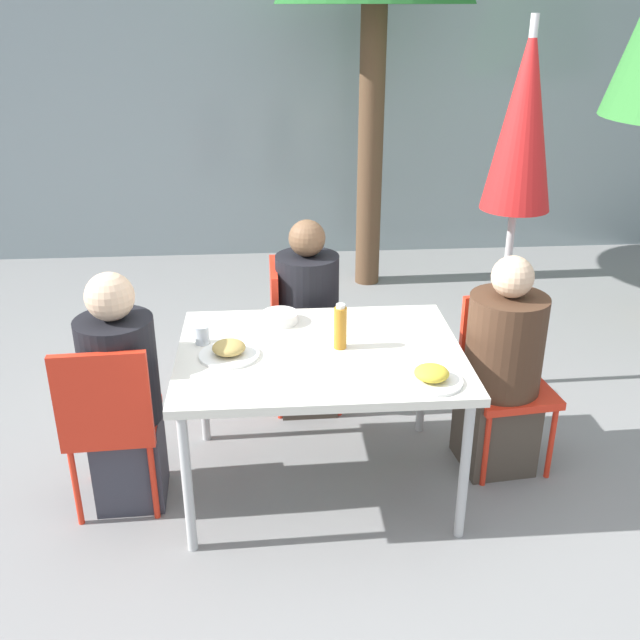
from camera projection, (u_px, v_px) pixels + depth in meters
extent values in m
plane|color=gray|center=(320.00, 482.00, 3.53)|extent=(24.00, 24.00, 0.00)
cube|color=#89999E|center=(288.00, 87.00, 6.30)|extent=(10.00, 0.20, 3.00)
cube|color=silver|center=(320.00, 354.00, 3.25)|extent=(1.29, 0.98, 0.04)
cylinder|color=#B7B7B7|center=(187.00, 483.00, 2.96)|extent=(0.04, 0.04, 0.69)
cylinder|color=#B7B7B7|center=(464.00, 471.00, 3.04)|extent=(0.04, 0.04, 0.69)
cylinder|color=#B7B7B7|center=(203.00, 383.00, 3.75)|extent=(0.04, 0.04, 0.69)
cylinder|color=#B7B7B7|center=(423.00, 375.00, 3.83)|extent=(0.04, 0.04, 0.69)
cube|color=red|center=(115.00, 422.00, 3.26)|extent=(0.42, 0.42, 0.04)
cube|color=red|center=(102.00, 398.00, 3.00)|extent=(0.40, 0.06, 0.42)
cylinder|color=red|center=(89.00, 445.00, 3.48)|extent=(0.03, 0.03, 0.40)
cylinder|color=red|center=(160.00, 440.00, 3.52)|extent=(0.03, 0.03, 0.40)
cylinder|color=red|center=(76.00, 487.00, 3.17)|extent=(0.03, 0.03, 0.40)
cylinder|color=red|center=(154.00, 481.00, 3.21)|extent=(0.03, 0.03, 0.40)
cube|color=#383842|center=(130.00, 458.00, 3.34)|extent=(0.32, 0.32, 0.44)
cylinder|color=black|center=(119.00, 370.00, 3.15)|extent=(0.34, 0.34, 0.49)
sphere|color=beige|center=(110.00, 297.00, 3.01)|extent=(0.21, 0.21, 0.21)
cube|color=red|center=(509.00, 390.00, 3.53)|extent=(0.44, 0.44, 0.04)
cube|color=red|center=(498.00, 333.00, 3.60)|extent=(0.40, 0.08, 0.42)
cylinder|color=red|center=(551.00, 443.00, 3.49)|extent=(0.03, 0.03, 0.40)
cylinder|color=red|center=(486.00, 450.00, 3.43)|extent=(0.03, 0.03, 0.40)
cylinder|color=red|center=(521.00, 408.00, 3.80)|extent=(0.03, 0.03, 0.40)
cylinder|color=red|center=(460.00, 414.00, 3.74)|extent=(0.03, 0.03, 0.40)
cube|color=#473D33|center=(495.00, 426.00, 3.60)|extent=(0.37, 0.37, 0.44)
cylinder|color=#472D1E|center=(505.00, 343.00, 3.41)|extent=(0.37, 0.37, 0.48)
sphere|color=beige|center=(513.00, 277.00, 3.27)|extent=(0.20, 0.20, 0.20)
cube|color=red|center=(307.00, 338.00, 4.08)|extent=(0.41, 0.41, 0.04)
cube|color=red|center=(274.00, 302.00, 3.98)|extent=(0.04, 0.40, 0.42)
cylinder|color=red|center=(333.00, 357.00, 4.34)|extent=(0.03, 0.03, 0.40)
cylinder|color=red|center=(340.00, 384.00, 4.03)|extent=(0.03, 0.03, 0.40)
cylinder|color=red|center=(277.00, 360.00, 4.31)|extent=(0.03, 0.03, 0.40)
cylinder|color=red|center=(280.00, 387.00, 4.00)|extent=(0.03, 0.03, 0.40)
cube|color=#473D33|center=(308.00, 373.00, 4.12)|extent=(0.32, 0.32, 0.44)
cylinder|color=black|center=(307.00, 298.00, 3.93)|extent=(0.35, 0.35, 0.49)
sphere|color=brown|center=(307.00, 238.00, 3.79)|extent=(0.20, 0.20, 0.20)
cylinder|color=#333333|center=(494.00, 381.00, 4.43)|extent=(0.36, 0.36, 0.05)
cylinder|color=#BCBCBC|center=(513.00, 218.00, 4.01)|extent=(0.04, 0.04, 2.13)
cone|color=red|center=(524.00, 116.00, 3.79)|extent=(0.38, 0.38, 1.01)
cylinder|color=white|center=(229.00, 355.00, 3.18)|extent=(0.27, 0.27, 0.01)
ellipsoid|color=tan|center=(229.00, 348.00, 3.16)|extent=(0.15, 0.15, 0.06)
cylinder|color=white|center=(431.00, 381.00, 2.96)|extent=(0.26, 0.26, 0.01)
ellipsoid|color=gold|center=(432.00, 373.00, 2.95)|extent=(0.15, 0.15, 0.06)
cylinder|color=#B7751E|center=(340.00, 328.00, 3.22)|extent=(0.06, 0.06, 0.20)
cylinder|color=white|center=(341.00, 306.00, 3.18)|extent=(0.04, 0.04, 0.02)
cylinder|color=silver|center=(202.00, 335.00, 3.29)|extent=(0.07, 0.07, 0.09)
cylinder|color=white|center=(280.00, 317.00, 3.51)|extent=(0.18, 0.18, 0.05)
cylinder|color=brown|center=(370.00, 153.00, 5.67)|extent=(0.20, 0.20, 2.17)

